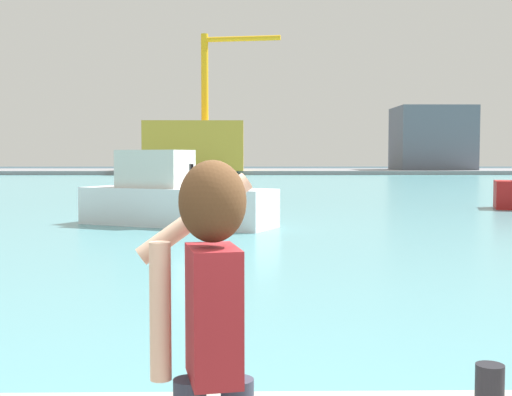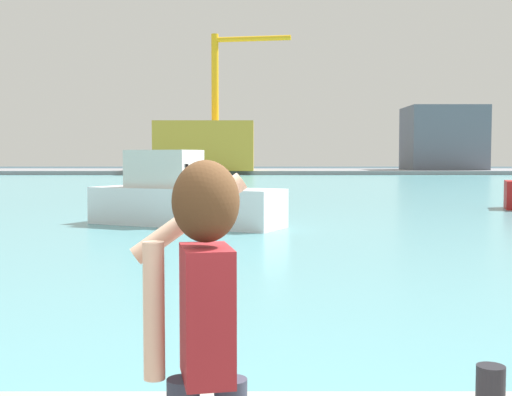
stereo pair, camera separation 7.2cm
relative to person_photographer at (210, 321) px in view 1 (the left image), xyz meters
The scene contains 9 objects.
ground_plane 50.15m from the person_photographer, 89.11° to the left, with size 220.00×220.00×0.00m, color #334751.
harbor_water 52.15m from the person_photographer, 89.14° to the left, with size 140.00×100.00×0.02m, color #599EA8.
far_shore_dock 92.13m from the person_photographer, 89.51° to the left, with size 140.00×20.00×0.53m, color gray.
person_photographer is the anchor object (origin of this frame).
harbor_bollard 2.48m from the person_photographer, 40.86° to the left, with size 0.19×0.19×0.39m, color black.
boat_moored 19.37m from the person_photographer, 96.81° to the left, with size 6.82×4.61×2.51m.
warehouse_left 86.69m from the person_photographer, 94.34° to the left, with size 12.90×10.22×6.45m, color gold.
warehouse_right 94.78m from the person_photographer, 73.64° to the left, with size 10.45×9.10×8.88m, color slate.
port_crane 90.43m from the person_photographer, 92.78° to the left, with size 11.01×2.63×18.82m.
Camera 1 is at (-0.63, -2.84, 2.29)m, focal length 46.35 mm.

